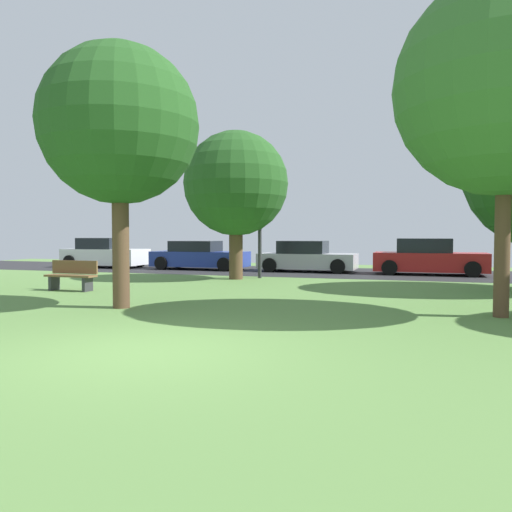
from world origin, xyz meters
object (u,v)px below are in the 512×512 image
maple_tree_near (506,86)px  parked_car_red (429,258)px  parked_car_white (105,254)px  parked_car_silver (306,258)px  street_lamp_post (260,220)px  maple_tree_far (236,184)px  park_bench (72,275)px  parked_car_blue (199,256)px  oak_tree_center (119,125)px

maple_tree_near → parked_car_red: size_ratio=1.53×
parked_car_white → parked_car_silver: 10.50m
parked_car_silver → parked_car_red: size_ratio=0.96×
parked_car_red → street_lamp_post: size_ratio=1.01×
maple_tree_near → maple_tree_far: bearing=141.5°
maple_tree_far → park_bench: maple_tree_far is taller
maple_tree_near → street_lamp_post: bearing=136.0°
parked_car_blue → oak_tree_center: bearing=-73.3°
parked_car_blue → parked_car_silver: (5.25, 0.20, 0.00)m
oak_tree_center → parked_car_blue: (-3.67, 12.27, -3.53)m
maple_tree_far → street_lamp_post: maple_tree_far is taller
parked_car_blue → park_bench: size_ratio=2.87×
maple_tree_near → street_lamp_post: size_ratio=1.53×
street_lamp_post → maple_tree_near: bearing=-44.0°
maple_tree_near → park_bench: (-11.56, 1.35, -4.21)m
park_bench → street_lamp_post: bearing=-124.4°
maple_tree_near → parked_car_blue: (-11.79, 10.97, -4.04)m
parked_car_silver → parked_car_red: (5.25, -0.16, 0.05)m
parked_car_white → parked_car_silver: bearing=1.8°
oak_tree_center → parked_car_white: 15.47m
oak_tree_center → street_lamp_post: oak_tree_center is taller
maple_tree_near → park_bench: bearing=173.4°
maple_tree_near → parked_car_white: maple_tree_near is taller
oak_tree_center → parked_car_red: bearing=61.0°
park_bench → street_lamp_post: size_ratio=0.36×
maple_tree_near → parked_car_silver: maple_tree_near is taller
oak_tree_center → street_lamp_post: bearing=86.0°
maple_tree_near → street_lamp_post: 10.73m
parked_car_white → park_bench: size_ratio=2.62×
parked_car_white → park_bench: parked_car_white is taller
maple_tree_far → park_bench: bearing=-122.6°
maple_tree_near → parked_car_white: bearing=147.5°
maple_tree_near → parked_car_blue: 16.61m
oak_tree_center → parked_car_red: (6.83, 12.31, -3.48)m
parked_car_blue → street_lamp_post: bearing=-40.9°
oak_tree_center → maple_tree_far: 7.87m
parked_car_blue → parked_car_red: bearing=0.2°
oak_tree_center → maple_tree_far: (-0.11, 7.84, -0.59)m
maple_tree_near → parked_car_white: (-17.04, 10.85, -3.99)m
parked_car_white → parked_car_red: 15.75m
maple_tree_far → parked_car_white: size_ratio=1.33×
oak_tree_center → parked_car_silver: oak_tree_center is taller
parked_car_red → oak_tree_center: bearing=-119.0°
oak_tree_center → maple_tree_near: maple_tree_near is taller
parked_car_blue → park_bench: 9.63m
park_bench → parked_car_blue: bearing=-88.6°
street_lamp_post → parked_car_red: bearing=31.1°
parked_car_white → maple_tree_near: bearing=-32.5°
maple_tree_far → street_lamp_post: (0.72, 0.72, -1.33)m
parked_car_blue → parked_car_silver: size_ratio=1.06×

